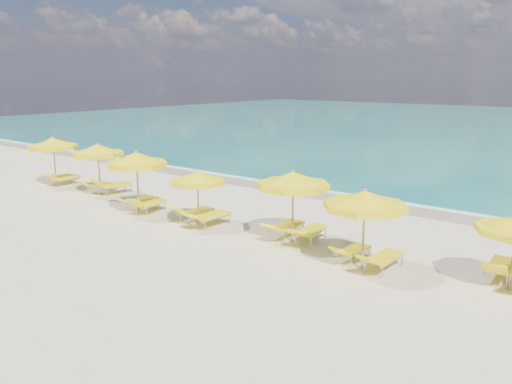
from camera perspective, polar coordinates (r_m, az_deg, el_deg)
The scene contains 24 objects.
ground_plane at distance 18.71m, azimuth -2.82°, elevation -4.41°, with size 120.00×120.00×0.00m, color beige.
ocean at distance 62.87m, azimuth 27.15°, elevation 6.54°, with size 120.00×80.00×0.30m, color #126660.
wet_sand_band at distance 24.60m, azimuth 8.45°, elevation -0.26°, with size 120.00×2.60×0.01m, color tan.
foam_line at distance 25.28m, azimuth 9.35°, elevation 0.07°, with size 120.00×1.20×0.03m, color white.
whitecap_near at distance 35.70m, azimuth 7.68°, elevation 3.92°, with size 14.00×0.36×0.05m, color white.
umbrella_0 at distance 28.17m, azimuth -22.19°, elevation 5.13°, with size 3.25×3.25×2.57m.
umbrella_1 at distance 25.18m, azimuth -17.65°, elevation 4.53°, with size 2.49×2.49×2.51m.
umbrella_2 at distance 21.25m, azimuth -13.51°, elevation 3.58°, with size 3.11×3.11×2.63m.
umbrella_3 at distance 19.06m, azimuth -6.70°, elevation 1.58°, with size 2.79×2.79×2.16m.
umbrella_4 at distance 16.93m, azimuth 4.27°, elevation 1.31°, with size 3.26×3.26×2.55m.
umbrella_5 at distance 14.75m, azimuth 12.36°, elevation -0.98°, with size 3.04×3.04×2.48m.
lounger_0_left at distance 29.00m, azimuth -21.58°, elevation 1.41°, with size 0.58×1.71×0.71m.
lounger_0_right at distance 28.28m, azimuth -21.14°, elevation 1.16°, with size 0.59×1.65×0.77m.
lounger_1_left at distance 26.01m, azimuth -17.51°, elevation 0.46°, with size 0.81×1.71×0.74m.
lounger_1_right at distance 25.41m, azimuth -15.82°, elevation 0.38°, with size 0.93×2.06×0.92m.
lounger_2_left at distance 22.24m, azimuth -13.02°, elevation -1.30°, with size 0.64×1.90×0.68m.
lounger_2_right at distance 21.52m, azimuth -12.02°, elevation -1.71°, with size 0.97×1.95×0.84m.
lounger_3_left at distance 19.98m, azimuth -6.87°, elevation -2.66°, with size 0.74×1.91×0.82m.
lounger_3_right at distance 19.23m, azimuth -5.18°, elevation -3.21°, with size 0.81×2.10×0.78m.
lounger_4_left at distance 17.90m, azimuth 3.42°, elevation -4.42°, with size 0.78×2.09×0.79m.
lounger_4_right at distance 17.43m, azimuth 6.22°, elevation -4.97°, with size 0.96×2.11×0.78m.
lounger_5_left at distance 15.95m, azimuth 10.99°, elevation -7.02°, with size 0.68×1.73×0.70m.
lounger_5_right at distance 15.38m, azimuth 14.32°, elevation -7.86°, with size 0.75×1.96×0.76m.
lounger_6_left at distance 15.84m, azimuth 26.09°, elevation -8.16°, with size 0.72×1.99×0.86m.
Camera 1 is at (11.65, -13.52, 5.62)m, focal length 35.00 mm.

